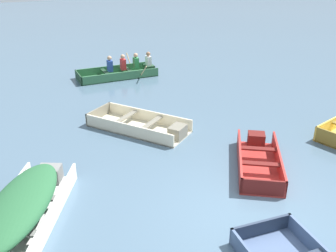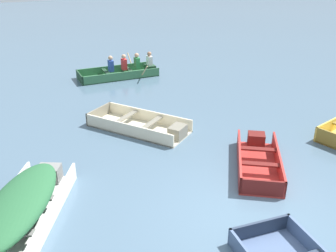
% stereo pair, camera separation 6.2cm
% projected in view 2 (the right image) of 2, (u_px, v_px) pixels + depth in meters
% --- Properties ---
extents(ground_plane, '(80.00, 80.00, 0.00)m').
position_uv_depth(ground_plane, '(252.00, 218.00, 7.09)').
color(ground_plane, slate).
extents(skiff_white_near_moored, '(2.65, 3.40, 0.72)m').
position_uv_depth(skiff_white_near_moored, '(21.00, 206.00, 6.73)').
color(skiff_white_near_moored, white).
rests_on(skiff_white_near_moored, ground).
extents(skiff_red_mid_moored, '(2.21, 2.49, 0.39)m').
position_uv_depth(skiff_red_mid_moored, '(258.00, 159.00, 8.84)').
color(skiff_red_mid_moored, '#AD2D28').
rests_on(skiff_red_mid_moored, ground).
extents(skiff_cream_far_moored, '(2.50, 3.06, 0.37)m').
position_uv_depth(skiff_cream_far_moored, '(143.00, 126.00, 10.61)').
color(skiff_cream_far_moored, beige).
rests_on(skiff_cream_far_moored, ground).
extents(rowboat_green_with_crew, '(3.25, 2.39, 0.91)m').
position_uv_depth(rowboat_green_with_crew, '(124.00, 71.00, 15.29)').
color(rowboat_green_with_crew, '#387047').
rests_on(rowboat_green_with_crew, ground).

